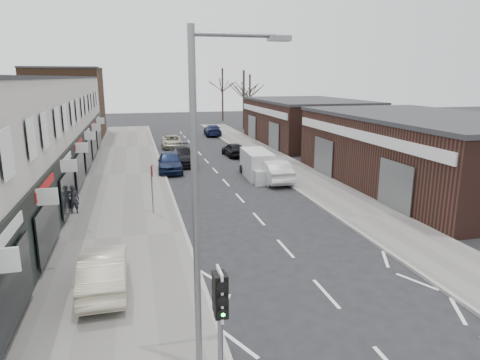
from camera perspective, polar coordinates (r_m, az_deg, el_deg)
ground at (r=13.57m, az=15.16°, el=-18.32°), size 160.00×160.00×0.00m
pavement_left at (r=32.71m, az=-15.05°, el=0.72°), size 5.50×64.00×0.12m
pavement_right at (r=34.73m, az=6.02°, el=1.84°), size 3.50×64.00×0.12m
shop_terrace_left at (r=30.60m, az=-28.29°, el=5.35°), size 8.00×41.00×7.10m
brick_block_far at (r=55.55m, az=-22.07°, el=9.42°), size 8.00×10.00×8.00m
right_unit_near at (r=30.60m, az=23.37°, el=3.39°), size 10.00×18.00×4.50m
right_unit_far at (r=47.90m, az=8.84°, el=7.62°), size 10.00×16.00×4.50m
tree_far_a at (r=60.26m, az=0.50°, el=6.82°), size 3.60×3.60×8.00m
tree_far_b at (r=66.66m, az=1.30°, el=7.46°), size 3.60×3.60×7.50m
tree_far_c at (r=71.77m, az=-2.31°, el=7.89°), size 3.60×3.60×8.50m
traffic_light at (r=9.32m, az=-2.67°, el=-16.35°), size 0.28×0.60×3.10m
street_lamp at (r=9.57m, az=-4.98°, el=-1.26°), size 2.23×0.22×8.00m
warning_sign at (r=22.49m, az=-11.63°, el=0.79°), size 0.12×0.80×2.70m
white_van at (r=30.78m, az=2.37°, el=1.99°), size 1.94×4.97×1.91m
sedan_on_pavement at (r=15.22m, az=-17.73°, el=-11.40°), size 1.50×4.16×1.37m
pedestrian at (r=23.88m, az=-21.31°, el=-2.39°), size 0.61×0.45×1.53m
parked_car_left_a at (r=33.11m, az=-9.31°, el=2.43°), size 2.10×4.66×1.55m
parked_car_left_b at (r=35.81m, az=-7.76°, el=3.24°), size 2.16×5.08×1.46m
parked_car_left_c at (r=44.65m, az=-9.04°, el=5.08°), size 2.22×4.53×1.24m
parked_car_right_a at (r=29.66m, az=4.37°, el=1.29°), size 1.68×4.76×1.57m
parked_car_right_b at (r=39.11m, az=-0.84°, el=4.10°), size 1.78×3.87×1.29m
parked_car_right_c at (r=53.33m, az=-3.69°, el=6.65°), size 2.24×4.82×1.36m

